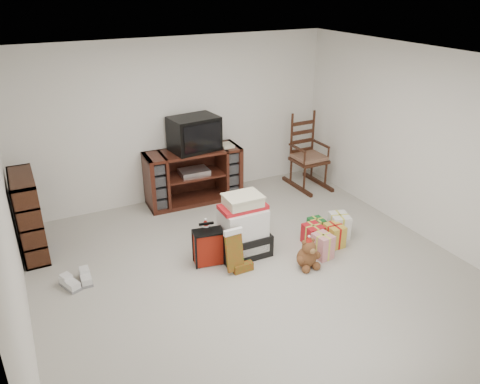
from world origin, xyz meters
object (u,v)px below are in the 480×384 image
santa_figurine (256,221)px  red_suitcase (208,247)px  rocking_chair (307,160)px  gift_cluster (326,234)px  mrs_claus_figurine (206,243)px  crt_television (194,134)px  tv_stand (194,176)px  gift_pile (243,229)px  sneaker_pair (78,281)px  teddy_bear (307,255)px  bookshelf (29,217)px

santa_figurine → red_suitcase: bearing=-157.3°
rocking_chair → gift_cluster: 1.98m
mrs_claus_figurine → gift_cluster: (1.57, -0.38, -0.09)m
red_suitcase → crt_television: 2.06m
rocking_chair → red_suitcase: (-2.46, -1.51, -0.21)m
tv_stand → rocking_chair: 1.97m
gift_pile → red_suitcase: bearing=-177.7°
sneaker_pair → gift_cluster: size_ratio=0.45×
red_suitcase → gift_cluster: bearing=1.4°
teddy_bear → sneaker_pair: bearing=161.1°
gift_pile → gift_cluster: size_ratio=0.98×
gift_pile → teddy_bear: bearing=-47.3°
santa_figurine → mrs_claus_figurine: size_ratio=0.99×
tv_stand → sneaker_pair: size_ratio=4.03×
teddy_bear → crt_television: (-0.49, 2.39, 0.94)m
gift_pile → mrs_claus_figurine: size_ratio=1.48×
santa_figurine → gift_cluster: 0.95m
tv_stand → rocking_chair: (1.95, -0.27, 0.02)m
gift_pile → santa_figurine: gift_pile is taller
teddy_bear → santa_figurine: (-0.17, 0.98, 0.04)m
rocking_chair → crt_television: 2.04m
rocking_chair → crt_television: size_ratio=1.70×
bookshelf → rocking_chair: rocking_chair is taller
bookshelf → crt_television: crt_television is taller
santa_figurine → mrs_claus_figurine: mrs_claus_figurine is taller
bookshelf → mrs_claus_figurine: size_ratio=1.95×
gift_pile → sneaker_pair: 2.06m
gift_pile → teddy_bear: size_ratio=2.11×
tv_stand → bookshelf: size_ratio=1.41×
red_suitcase → bookshelf: bearing=156.7°
red_suitcase → crt_television: size_ratio=0.70×
tv_stand → crt_television: 0.68m
tv_stand → bookshelf: (-2.43, -0.52, 0.09)m
teddy_bear → crt_television: crt_television is taller
santa_figurine → sneaker_pair: 2.42m
bookshelf → crt_television: size_ratio=1.40×
tv_stand → gift_pile: (-0.03, -1.76, -0.07)m
gift_cluster → sneaker_pair: bearing=170.7°
santa_figurine → teddy_bear: bearing=-80.0°
mrs_claus_figurine → red_suitcase: bearing=-101.4°
red_suitcase → mrs_claus_figurine: mrs_claus_figurine is taller
santa_figurine → crt_television: (-0.32, 1.41, 0.90)m
teddy_bear → crt_television: bearing=101.6°
gift_cluster → rocking_chair: bearing=63.8°
bookshelf → teddy_bear: bookshelf is taller
bookshelf → gift_cluster: size_ratio=1.29×
bookshelf → gift_cluster: bearing=-23.1°
tv_stand → mrs_claus_figurine: size_ratio=2.74×
sneaker_pair → santa_figurine: bearing=-10.4°
tv_stand → bookshelf: 2.48m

